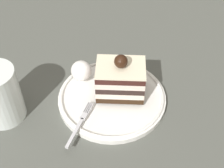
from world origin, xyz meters
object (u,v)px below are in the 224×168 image
Objects in this scene: whipped_cream_dollop at (81,71)px; fork at (80,123)px; drink_glass_near at (0,98)px; cake_slice at (120,79)px; dessert_plate at (112,97)px.

whipped_cream_dollop reaches higher than fork.
cake_slice is at bearing 89.61° from drink_glass_near.
drink_glass_near is (-0.01, -0.21, 0.04)m from dessert_plate.
whipped_cream_dollop is at bearing -128.06° from cake_slice.
whipped_cream_dollop is (-0.06, -0.07, -0.01)m from cake_slice.
drink_glass_near is at bearing -91.77° from dessert_plate.
fork is at bearing -9.46° from whipped_cream_dollop.
fork is (0.06, -0.09, -0.03)m from cake_slice.
cake_slice reaches higher than dessert_plate.
fork is at bearing -54.46° from cake_slice.
dessert_plate is 0.09m from fork.
cake_slice is at bearing 125.54° from fork.
cake_slice reaches higher than whipped_cream_dollop.
whipped_cream_dollop is at bearing 170.54° from fork.
cake_slice is at bearing 51.94° from whipped_cream_dollop.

